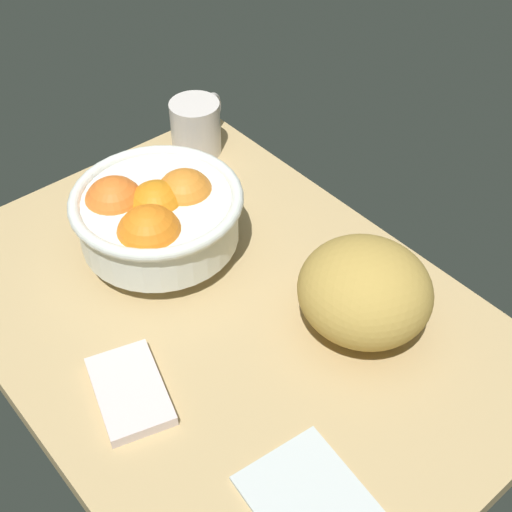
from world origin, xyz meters
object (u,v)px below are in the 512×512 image
(napkin_folded, at_px, (311,501))
(napkin_spare, at_px, (130,391))
(mug, at_px, (197,126))
(bread_loaf, at_px, (365,291))
(fruit_bowl, at_px, (156,215))

(napkin_folded, xyz_separation_m, napkin_spare, (-0.22, -0.07, 0.00))
(napkin_folded, height_order, mug, mug)
(napkin_folded, bearing_deg, napkin_spare, -163.70)
(napkin_spare, height_order, mug, mug)
(bread_loaf, relative_size, mug, 1.41)
(mug, bearing_deg, fruit_bowl, -49.35)
(fruit_bowl, distance_m, mug, 0.24)
(fruit_bowl, height_order, mug, fruit_bowl)
(napkin_folded, xyz_separation_m, mug, (-0.55, 0.28, 0.04))
(napkin_spare, bearing_deg, fruit_bowl, 137.07)
(napkin_folded, bearing_deg, bread_loaf, 122.44)
(bread_loaf, xyz_separation_m, napkin_folded, (0.13, -0.21, -0.05))
(fruit_bowl, distance_m, bread_loaf, 0.29)
(napkin_spare, bearing_deg, mug, 133.83)
(bread_loaf, height_order, mug, bread_loaf)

